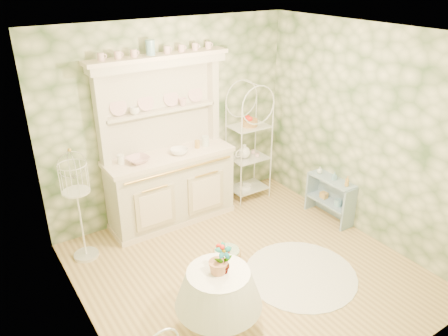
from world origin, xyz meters
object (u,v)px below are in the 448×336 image
floor_basket (227,256)px  birdcage_stand (78,202)px  bakers_rack (249,140)px  side_shelf (330,198)px  round_table (219,299)px  kitchen_dresser (169,144)px

floor_basket → birdcage_stand: bearing=141.8°
bakers_rack → side_shelf: (0.58, -1.16, -0.62)m
round_table → kitchen_dresser: bearing=74.6°
kitchen_dresser → side_shelf: 2.37m
side_shelf → round_table: round_table is taller
side_shelf → floor_basket: bearing=-178.1°
birdcage_stand → floor_basket: birdcage_stand is taller
birdcage_stand → round_table: bearing=-69.5°
side_shelf → floor_basket: size_ratio=2.25×
bakers_rack → side_shelf: bakers_rack is taller
kitchen_dresser → bakers_rack: size_ratio=1.22×
round_table → birdcage_stand: size_ratio=0.51×
bakers_rack → round_table: size_ratio=2.36×
side_shelf → birdcage_stand: birdcage_stand is taller
side_shelf → bakers_rack: bearing=115.8°
kitchen_dresser → side_shelf: (1.88, -1.18, -0.83)m
kitchen_dresser → round_table: 2.31m
bakers_rack → round_table: 2.86m
bakers_rack → kitchen_dresser: bearing=179.1°
kitchen_dresser → bakers_rack: 1.31m
kitchen_dresser → birdcage_stand: bearing=-171.8°
birdcage_stand → floor_basket: 1.87m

